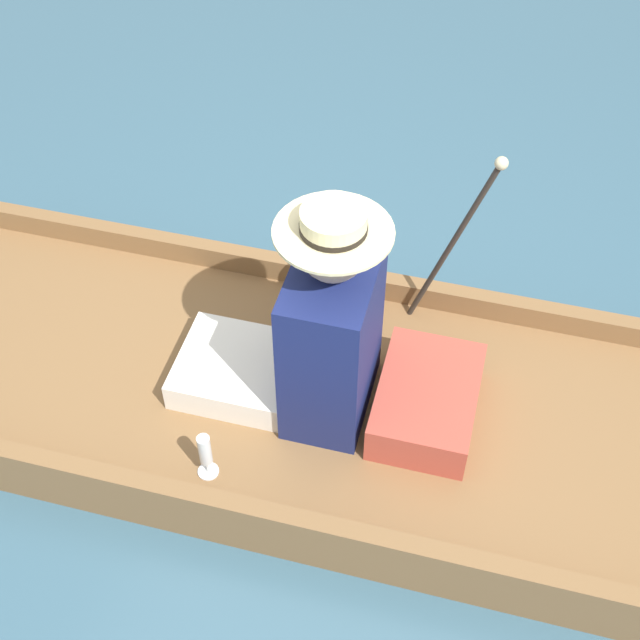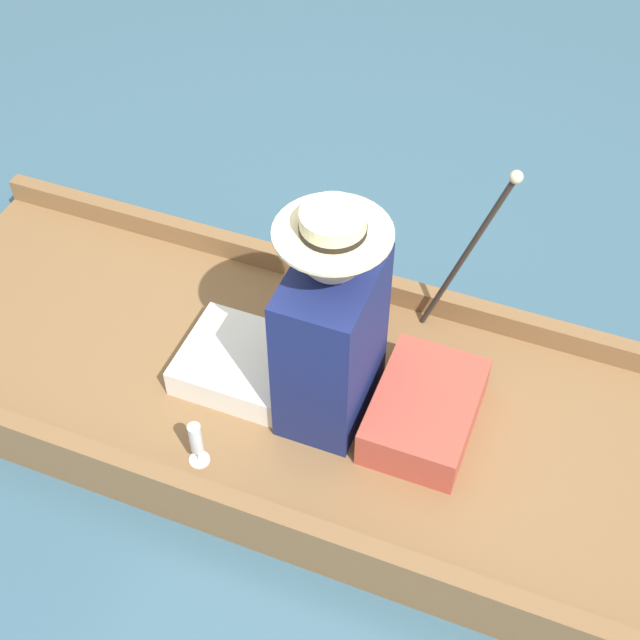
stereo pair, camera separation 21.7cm
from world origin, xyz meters
name	(u,v)px [view 1 (the left image)]	position (x,y,z in m)	size (l,w,h in m)	color
ground_plane	(308,415)	(0.00, 0.00, 0.00)	(16.00, 16.00, 0.00)	#385B70
punt_boat	(307,403)	(0.00, 0.00, 0.08)	(1.11, 3.08, 0.23)	brown
seat_cushion	(427,401)	(0.01, -0.41, 0.21)	(0.46, 0.32, 0.15)	#B24738
seated_person	(314,335)	(-0.01, -0.03, 0.45)	(0.40, 0.71, 0.84)	white
teddy_bear	(338,280)	(0.38, -0.01, 0.32)	(0.28, 0.17, 0.40)	#9E754C
wine_glass	(205,453)	(-0.39, 0.22, 0.25)	(0.07, 0.07, 0.19)	silver
walking_cane	(461,229)	(0.46, -0.41, 0.59)	(0.04, 0.26, 0.77)	#2D2823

